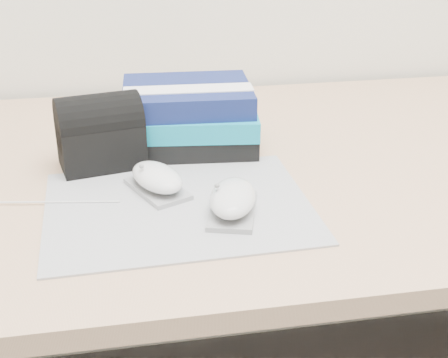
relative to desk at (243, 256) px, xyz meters
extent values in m
cube|color=tan|center=(0.00, -0.06, 0.22)|extent=(1.60, 0.80, 0.03)
cube|color=tan|center=(0.00, 0.32, -0.15)|extent=(1.52, 0.03, 0.35)
cube|color=gray|center=(-0.14, -0.21, 0.24)|extent=(0.38, 0.30, 0.00)
cube|color=#979799|center=(-0.17, -0.16, 0.24)|extent=(0.10, 0.12, 0.01)
ellipsoid|color=white|center=(-0.17, -0.16, 0.26)|extent=(0.10, 0.12, 0.03)
ellipsoid|color=gray|center=(-0.19, -0.16, 0.28)|extent=(0.01, 0.01, 0.01)
cube|color=gray|center=(-0.07, -0.25, 0.24)|extent=(0.09, 0.13, 0.01)
ellipsoid|color=silver|center=(-0.07, -0.25, 0.26)|extent=(0.09, 0.13, 0.03)
ellipsoid|color=gray|center=(-0.09, -0.25, 0.28)|extent=(0.01, 0.01, 0.01)
cylinder|color=silver|center=(-0.33, -0.17, 0.24)|extent=(0.20, 0.04, 0.00)
cube|color=black|center=(-0.10, 0.01, 0.25)|extent=(0.24, 0.20, 0.04)
cube|color=#1094B5|center=(-0.09, 0.01, 0.29)|extent=(0.24, 0.20, 0.03)
cube|color=navy|center=(-0.10, 0.02, 0.32)|extent=(0.23, 0.18, 0.04)
cube|color=white|center=(-0.10, -0.01, 0.34)|extent=(0.22, 0.06, 0.00)
cube|color=black|center=(-0.25, -0.05, 0.27)|extent=(0.15, 0.11, 0.08)
cylinder|color=black|center=(-0.25, -0.05, 0.31)|extent=(0.15, 0.11, 0.09)
camera|label=1|loc=(-0.22, -1.00, 0.66)|focal=50.00mm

